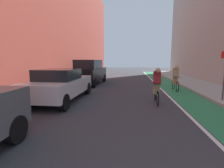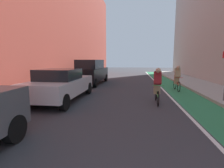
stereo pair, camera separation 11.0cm
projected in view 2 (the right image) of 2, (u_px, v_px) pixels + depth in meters
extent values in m
plane|color=#38383D|center=(127.00, 91.00, 10.74)|extent=(71.92, 71.92, 0.00)
cube|color=#2D8451|center=(173.00, 87.00, 12.27)|extent=(1.60, 32.69, 0.00)
cube|color=white|center=(160.00, 87.00, 12.39)|extent=(0.12, 32.69, 0.00)
cube|color=#A8A59E|center=(204.00, 87.00, 11.98)|extent=(2.74, 32.69, 0.14)
cube|color=brown|center=(51.00, 12.00, 12.69)|extent=(3.00, 32.69, 11.12)
cylinder|color=black|center=(15.00, 129.00, 3.93)|extent=(0.25, 0.67, 0.66)
cube|color=silver|center=(62.00, 86.00, 8.14)|extent=(1.93, 4.46, 0.70)
cube|color=black|center=(59.00, 75.00, 7.84)|extent=(1.69, 1.88, 0.55)
cylinder|color=black|center=(60.00, 87.00, 9.95)|extent=(0.23, 0.66, 0.66)
cylinder|color=black|center=(88.00, 88.00, 9.71)|extent=(0.23, 0.66, 0.66)
cylinder|color=black|center=(23.00, 101.00, 6.67)|extent=(0.23, 0.66, 0.66)
cylinder|color=black|center=(64.00, 102.00, 6.43)|extent=(0.23, 0.66, 0.66)
cube|color=black|center=(91.00, 74.00, 13.80)|extent=(2.00, 4.84, 0.95)
cube|color=black|center=(90.00, 64.00, 13.45)|extent=(1.70, 2.92, 0.75)
cylinder|color=black|center=(89.00, 77.00, 15.80)|extent=(0.25, 0.67, 0.66)
cylinder|color=black|center=(106.00, 78.00, 15.52)|extent=(0.25, 0.67, 0.66)
cylinder|color=black|center=(73.00, 82.00, 12.21)|extent=(0.25, 0.67, 0.66)
cylinder|color=black|center=(95.00, 83.00, 11.94)|extent=(0.25, 0.67, 0.66)
torus|color=black|center=(158.00, 99.00, 7.01)|extent=(0.07, 0.66, 0.66)
torus|color=black|center=(156.00, 94.00, 8.04)|extent=(0.07, 0.66, 0.66)
cylinder|color=#338C3F|center=(157.00, 91.00, 7.49)|extent=(0.08, 0.96, 0.33)
cylinder|color=#338C3F|center=(157.00, 89.00, 7.66)|extent=(0.04, 0.12, 0.55)
cylinder|color=#338C3F|center=(158.00, 86.00, 7.01)|extent=(0.48, 0.04, 0.02)
cube|color=tan|center=(157.00, 88.00, 7.58)|extent=(0.29, 0.25, 0.56)
cube|color=maroon|center=(158.00, 78.00, 7.39)|extent=(0.34, 0.41, 0.60)
sphere|color=tan|center=(158.00, 70.00, 7.19)|extent=(0.22, 0.22, 0.22)
cube|color=#1E598C|center=(157.00, 77.00, 7.50)|extent=(0.27, 0.28, 0.39)
torus|color=black|center=(179.00, 87.00, 10.23)|extent=(0.04, 0.66, 0.66)
torus|color=black|center=(175.00, 84.00, 11.26)|extent=(0.04, 0.66, 0.66)
cylinder|color=red|center=(177.00, 82.00, 10.71)|extent=(0.05, 0.96, 0.33)
cylinder|color=red|center=(176.00, 81.00, 10.88)|extent=(0.04, 0.12, 0.55)
cylinder|color=red|center=(179.00, 78.00, 10.23)|extent=(0.48, 0.03, 0.02)
cube|color=tan|center=(177.00, 80.00, 10.79)|extent=(0.28, 0.24, 0.56)
cube|color=tan|center=(178.00, 73.00, 10.60)|extent=(0.32, 0.40, 0.60)
sphere|color=tan|center=(178.00, 67.00, 10.40)|extent=(0.22, 0.22, 0.22)
cube|color=#333842|center=(177.00, 72.00, 10.72)|extent=(0.26, 0.28, 0.39)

